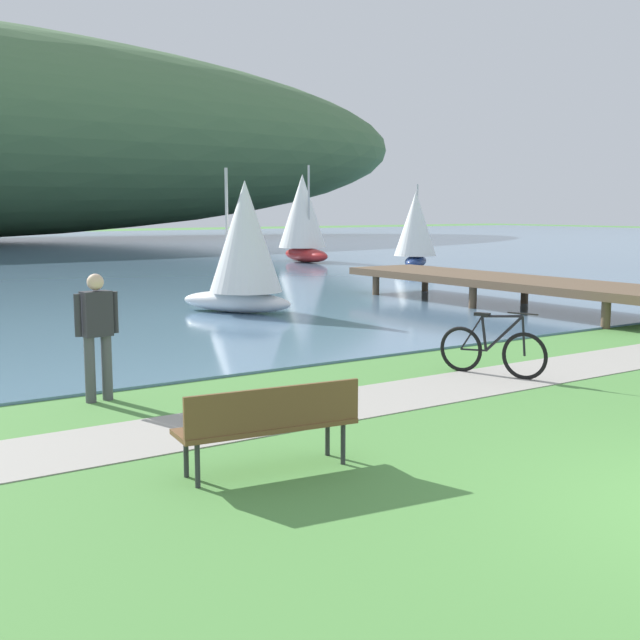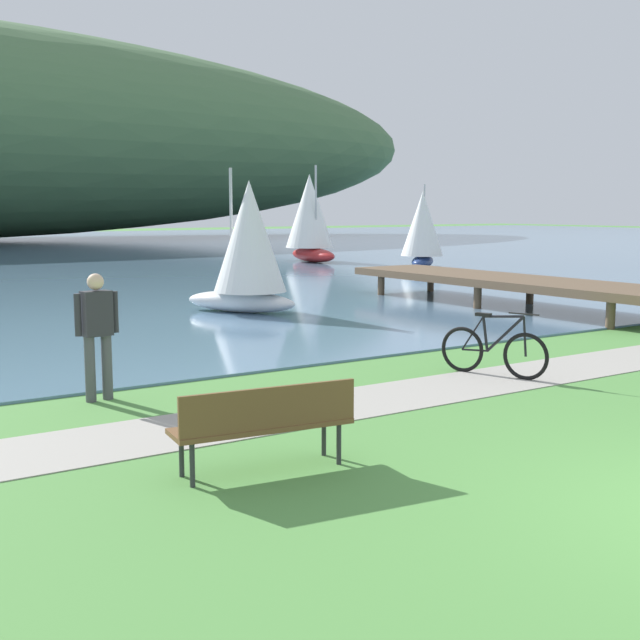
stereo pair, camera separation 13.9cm
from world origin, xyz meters
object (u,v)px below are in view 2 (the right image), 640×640
at_px(bicycle_leaning_near_bench, 494,350).
at_px(sailboat_nearest_to_shore, 310,217).
at_px(sailboat_mid_bay, 248,245).
at_px(park_bench_near_camera, 265,420).
at_px(person_at_shoreline, 97,328).
at_px(sailboat_far_off, 422,229).

relative_size(bicycle_leaning_near_bench, sailboat_nearest_to_shore, 0.37).
distance_m(bicycle_leaning_near_bench, sailboat_nearest_to_shore, 27.21).
relative_size(bicycle_leaning_near_bench, sailboat_mid_bay, 0.48).
height_order(park_bench_near_camera, sailboat_mid_bay, sailboat_mid_bay).
relative_size(park_bench_near_camera, person_at_shoreline, 1.08).
xyz_separation_m(park_bench_near_camera, sailboat_mid_bay, (5.67, 10.74, 1.16)).
distance_m(park_bench_near_camera, person_at_shoreline, 3.91).
xyz_separation_m(bicycle_leaning_near_bench, sailboat_mid_bay, (0.43, 8.62, 1.29)).
relative_size(park_bench_near_camera, sailboat_far_off, 0.52).
relative_size(sailboat_mid_bay, sailboat_far_off, 0.98).
bearing_deg(park_bench_near_camera, bicycle_leaning_near_bench, 22.03).
bearing_deg(bicycle_leaning_near_bench, sailboat_far_off, 52.23).
distance_m(park_bench_near_camera, bicycle_leaning_near_bench, 5.65).
distance_m(park_bench_near_camera, sailboat_mid_bay, 12.20).
relative_size(bicycle_leaning_near_bench, person_at_shoreline, 0.98).
distance_m(person_at_shoreline, sailboat_nearest_to_shore, 28.72).
bearing_deg(sailboat_mid_bay, person_at_shoreline, -131.22).
relative_size(park_bench_near_camera, sailboat_nearest_to_shore, 0.41).
relative_size(park_bench_near_camera, sailboat_mid_bay, 0.53).
bearing_deg(bicycle_leaning_near_bench, sailboat_mid_bay, 87.16).
height_order(park_bench_near_camera, bicycle_leaning_near_bench, bicycle_leaning_near_bench).
xyz_separation_m(sailboat_mid_bay, sailboat_far_off, (13.48, 9.33, 0.03)).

